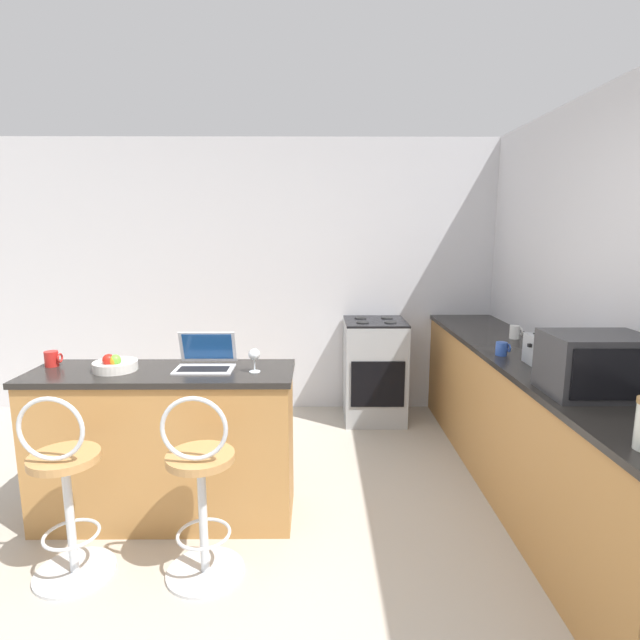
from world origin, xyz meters
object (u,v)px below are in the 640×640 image
at_px(mug_red, 52,359).
at_px(fruit_bowl, 115,365).
at_px(bar_stool_near, 66,493).
at_px(mug_blue, 502,349).
at_px(mug_white, 515,332).
at_px(microwave, 596,365).
at_px(toaster, 549,351).
at_px(stove_range, 374,370).
at_px(bar_stool_far, 201,493).
at_px(laptop, 206,359).
at_px(wine_glass_short, 254,356).

relative_size(mug_red, fruit_bowl, 0.39).
height_order(bar_stool_near, mug_blue, mug_blue).
bearing_deg(mug_white, microwave, -95.08).
distance_m(toaster, stove_range, 1.87).
bearing_deg(mug_blue, bar_stool_near, -160.18).
bearing_deg(fruit_bowl, mug_white, 17.86).
xyz_separation_m(bar_stool_near, bar_stool_far, (0.68, 0.00, 0.00)).
xyz_separation_m(bar_stool_near, laptop, (0.59, 0.60, 0.53)).
height_order(laptop, wine_glass_short, laptop).
relative_size(bar_stool_near, microwave, 2.06).
bearing_deg(stove_range, mug_red, -144.24).
xyz_separation_m(bar_stool_far, wine_glass_short, (0.22, 0.51, 0.58)).
xyz_separation_m(toaster, fruit_bowl, (-2.60, -0.09, -0.06)).
relative_size(bar_stool_near, mug_blue, 10.78).
xyz_separation_m(bar_stool_near, toaster, (2.67, 0.63, 0.57)).
xyz_separation_m(laptop, wine_glass_short, (0.30, -0.09, 0.04)).
bearing_deg(stove_range, wine_glass_short, -118.13).
xyz_separation_m(mug_blue, mug_white, (0.29, 0.51, 0.01)).
distance_m(stove_range, wine_glass_short, 1.99).
distance_m(wine_glass_short, mug_blue, 1.63).
distance_m(mug_blue, mug_red, 2.84).
bearing_deg(microwave, toaster, 88.07).
bearing_deg(bar_stool_near, laptop, 45.44).
relative_size(microwave, stove_range, 0.51).
xyz_separation_m(bar_stool_near, wine_glass_short, (0.89, 0.51, 0.58)).
height_order(toaster, mug_blue, toaster).
bearing_deg(toaster, bar_stool_far, -162.44).
height_order(toaster, mug_white, toaster).
relative_size(toaster, mug_white, 2.52).
relative_size(bar_stool_far, stove_range, 1.05).
height_order(mug_blue, mug_red, mug_red).
distance_m(bar_stool_near, mug_red, 0.90).
bearing_deg(laptop, toaster, 0.87).
bearing_deg(mug_red, laptop, -2.58).
xyz_separation_m(bar_stool_near, mug_blue, (2.48, 0.89, 0.52)).
height_order(stove_range, mug_red, mug_red).
distance_m(mug_blue, fruit_bowl, 2.43).
xyz_separation_m(mug_white, fruit_bowl, (-2.70, -0.87, -0.01)).
bearing_deg(mug_red, microwave, -10.32).
height_order(wine_glass_short, fruit_bowl, wine_glass_short).
height_order(bar_stool_far, mug_white, mug_white).
distance_m(wine_glass_short, mug_red, 1.25).
bearing_deg(microwave, mug_white, 84.92).
distance_m(bar_stool_near, laptop, 0.99).
xyz_separation_m(bar_stool_far, mug_blue, (1.80, 0.89, 0.52)).
relative_size(laptop, toaster, 1.35).
bearing_deg(toaster, mug_blue, 125.76).
bearing_deg(laptop, bar_stool_near, -134.56).
relative_size(wine_glass_short, mug_blue, 1.52).
relative_size(bar_stool_far, mug_red, 10.13).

